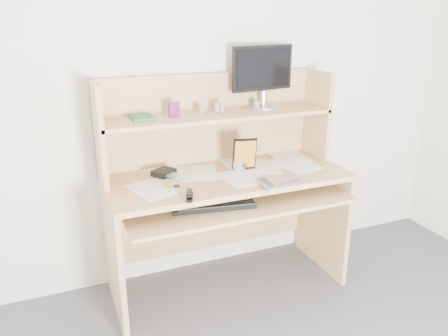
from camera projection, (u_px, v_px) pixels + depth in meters
name	position (u px, v px, depth m)	size (l,w,h in m)	color
back_wall	(208.00, 81.00, 2.65)	(3.60, 0.04, 2.50)	silver
desk	(223.00, 179.00, 2.63)	(1.40, 0.70, 1.30)	tan
paper_clutter	(228.00, 174.00, 2.54)	(1.32, 0.54, 0.01)	white
keyboard	(213.00, 204.00, 2.35)	(0.47, 0.23, 0.03)	black
tv_remote	(267.00, 184.00, 2.35)	(0.05, 0.19, 0.02)	gray
flip_phone	(176.00, 187.00, 2.31)	(0.05, 0.09, 0.02)	silver
stapler	(190.00, 195.00, 2.19)	(0.03, 0.11, 0.04)	black
wallet	(164.00, 172.00, 2.51)	(0.12, 0.10, 0.03)	black
sticky_note_pad	(172.00, 184.00, 2.38)	(0.08, 0.08, 0.01)	yellow
digital_camera	(240.00, 166.00, 2.60)	(0.08, 0.03, 0.05)	silver
game_case	(244.00, 154.00, 2.57)	(0.14, 0.02, 0.20)	black
blue_pen	(290.00, 181.00, 2.41)	(0.01, 0.01, 0.15)	#1628AC
card_box	(174.00, 110.00, 2.46)	(0.06, 0.02, 0.09)	maroon
shelf_book	(142.00, 117.00, 2.43)	(0.12, 0.17, 0.02)	#388D5C
chip_stack_a	(202.00, 110.00, 2.54)	(0.04, 0.04, 0.05)	black
chip_stack_b	(217.00, 108.00, 2.58)	(0.04, 0.04, 0.06)	silver
chip_stack_c	(257.00, 105.00, 2.68)	(0.04, 0.04, 0.05)	black
chip_stack_d	(222.00, 108.00, 2.57)	(0.04, 0.04, 0.06)	white
monitor	(263.00, 75.00, 2.69)	(0.43, 0.22, 0.38)	#B1B2B7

